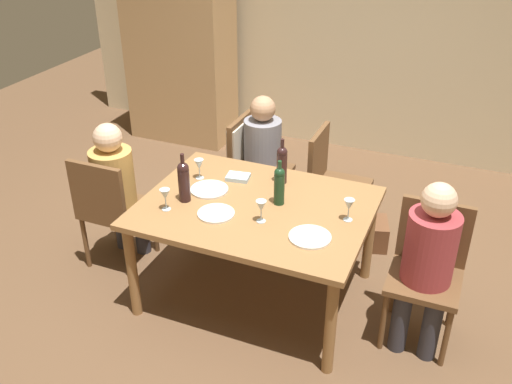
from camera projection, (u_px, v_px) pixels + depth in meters
ground_plane at (256, 293)px, 4.14m from camera, size 10.00×10.00×0.00m
rear_room_partition at (362, 22)px, 5.70m from camera, size 6.40×0.12×2.70m
armoire_cabinet at (180, 40)px, 6.08m from camera, size 1.18×0.62×2.18m
dining_table at (256, 216)px, 3.81m from camera, size 1.50×1.15×0.75m
chair_far_left at (249, 156)px, 4.77m from camera, size 0.46×0.44×0.92m
chair_right_end at (428, 263)px, 3.57m from camera, size 0.44×0.44×0.92m
chair_left_end at (109, 205)px, 4.18m from camera, size 0.44×0.44×0.92m
chair_far_right at (331, 178)px, 4.56m from camera, size 0.44×0.44×0.92m
person_woman_host at (265, 152)px, 4.69m from camera, size 0.35×0.31×1.14m
person_man_bearded at (428, 257)px, 3.41m from camera, size 0.31×0.36×1.14m
person_man_guest at (116, 183)px, 4.21m from camera, size 0.31×0.36×1.14m
wine_bottle_tall_green at (282, 164)px, 3.97m from camera, size 0.07×0.07×0.33m
wine_bottle_dark_red at (279, 185)px, 3.72m from camera, size 0.07×0.07×0.31m
wine_bottle_short_olive at (184, 180)px, 3.75m from camera, size 0.08×0.08×0.34m
wine_glass_near_left at (349, 206)px, 3.56m from camera, size 0.07×0.07×0.15m
wine_glass_centre at (199, 165)px, 4.05m from camera, size 0.07×0.07×0.15m
wine_glass_near_right at (165, 195)px, 3.67m from camera, size 0.07×0.07×0.15m
wine_glass_far at (261, 207)px, 3.54m from camera, size 0.07×0.07×0.15m
dinner_plate_host at (310, 237)px, 3.43m from camera, size 0.26×0.26×0.01m
dinner_plate_guest_left at (216, 213)px, 3.67m from camera, size 0.24×0.24×0.01m
dinner_plate_guest_right at (209, 189)px, 3.94m from camera, size 0.26×0.26×0.01m
folded_napkin at (238, 177)px, 4.08m from camera, size 0.18×0.14×0.03m
handbag at (379, 233)px, 4.62m from camera, size 0.19×0.30×0.22m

